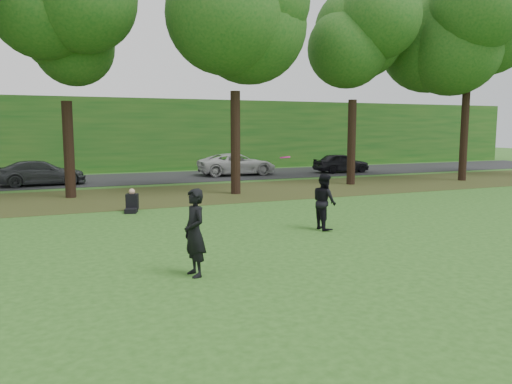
{
  "coord_description": "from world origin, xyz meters",
  "views": [
    {
      "loc": [
        -3.96,
        -8.85,
        2.99
      ],
      "look_at": [
        1.16,
        3.23,
        1.3
      ],
      "focal_mm": 35.0,
      "sensor_mm": 36.0,
      "label": 1
    }
  ],
  "objects_px": {
    "player_right": "(324,202)",
    "seated_person": "(132,203)",
    "player_left": "(195,233)",
    "frisbee": "(285,157)"
  },
  "relations": [
    {
      "from": "player_right",
      "to": "player_left",
      "type": "bearing_deg",
      "value": 124.11
    },
    {
      "from": "player_right",
      "to": "seated_person",
      "type": "distance_m",
      "value": 7.19
    },
    {
      "from": "seated_person",
      "to": "player_left",
      "type": "bearing_deg",
      "value": -72.68
    },
    {
      "from": "player_left",
      "to": "frisbee",
      "type": "height_order",
      "value": "frisbee"
    },
    {
      "from": "player_left",
      "to": "seated_person",
      "type": "xyz_separation_m",
      "value": [
        0.09,
        8.43,
        -0.58
      ]
    },
    {
      "from": "player_left",
      "to": "frisbee",
      "type": "relative_size",
      "value": 5.32
    },
    {
      "from": "player_right",
      "to": "frisbee",
      "type": "bearing_deg",
      "value": 121.65
    },
    {
      "from": "seated_person",
      "to": "frisbee",
      "type": "bearing_deg",
      "value": -47.6
    },
    {
      "from": "player_left",
      "to": "player_right",
      "type": "xyz_separation_m",
      "value": [
        4.83,
        3.05,
        -0.06
      ]
    },
    {
      "from": "player_right",
      "to": "frisbee",
      "type": "height_order",
      "value": "frisbee"
    }
  ]
}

